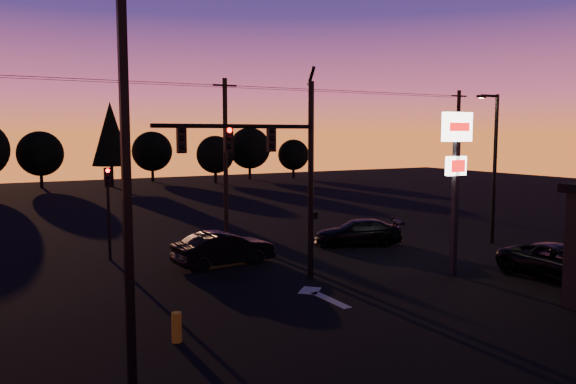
# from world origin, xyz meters

# --- Properties ---
(ground) EXTENTS (120.00, 120.00, 0.00)m
(ground) POSITION_xyz_m (0.00, 0.00, 0.00)
(ground) COLOR black
(ground) RESTS_ON ground
(lane_arrow) EXTENTS (1.20, 3.10, 0.01)m
(lane_arrow) POSITION_xyz_m (0.50, 1.67, 0.01)
(lane_arrow) COLOR beige
(lane_arrow) RESTS_ON ground
(traffic_signal_mast) EXTENTS (6.79, 0.52, 8.58)m
(traffic_signal_mast) POSITION_xyz_m (-0.10, 3.99, 4.94)
(traffic_signal_mast) COLOR black
(traffic_signal_mast) RESTS_ON ground
(secondary_signal) EXTENTS (0.30, 0.31, 4.35)m
(secondary_signal) POSITION_xyz_m (-5.00, 11.49, 2.86)
(secondary_signal) COLOR black
(secondary_signal) RESTS_ON ground
(parking_lot_light) EXTENTS (1.25, 0.30, 9.14)m
(parking_lot_light) POSITION_xyz_m (-7.50, -3.00, 5.27)
(parking_lot_light) COLOR black
(parking_lot_light) RESTS_ON ground
(pylon_sign) EXTENTS (1.50, 0.28, 6.80)m
(pylon_sign) POSITION_xyz_m (7.00, 1.50, 4.91)
(pylon_sign) COLOR black
(pylon_sign) RESTS_ON ground
(streetlight) EXTENTS (1.55, 0.35, 8.00)m
(streetlight) POSITION_xyz_m (13.91, 5.50, 4.42)
(streetlight) COLOR black
(streetlight) RESTS_ON ground
(utility_pole_1) EXTENTS (1.40, 0.26, 9.00)m
(utility_pole_1) POSITION_xyz_m (2.00, 14.00, 4.59)
(utility_pole_1) COLOR black
(utility_pole_1) RESTS_ON ground
(utility_pole_2) EXTENTS (1.40, 0.26, 9.00)m
(utility_pole_2) POSITION_xyz_m (20.00, 14.00, 4.59)
(utility_pole_2) COLOR black
(utility_pole_2) RESTS_ON ground
(power_wires) EXTENTS (36.00, 1.22, 0.07)m
(power_wires) POSITION_xyz_m (2.00, 14.00, 8.57)
(power_wires) COLOR black
(power_wires) RESTS_ON ground
(bollard) EXTENTS (0.29, 0.29, 0.87)m
(bollard) POSITION_xyz_m (-5.57, -0.25, 0.43)
(bollard) COLOR #A38016
(bollard) RESTS_ON ground
(tree_3) EXTENTS (4.95, 4.95, 6.22)m
(tree_3) POSITION_xyz_m (-4.00, 52.00, 3.75)
(tree_3) COLOR black
(tree_3) RESTS_ON ground
(tree_4) EXTENTS (4.18, 4.18, 9.50)m
(tree_4) POSITION_xyz_m (3.00, 49.00, 5.93)
(tree_4) COLOR black
(tree_4) RESTS_ON ground
(tree_5) EXTENTS (4.95, 4.95, 6.22)m
(tree_5) POSITION_xyz_m (9.00, 54.00, 3.75)
(tree_5) COLOR black
(tree_5) RESTS_ON ground
(tree_6) EXTENTS (4.54, 4.54, 5.71)m
(tree_6) POSITION_xyz_m (15.00, 48.00, 3.43)
(tree_6) COLOR black
(tree_6) RESTS_ON ground
(tree_7) EXTENTS (5.36, 5.36, 6.74)m
(tree_7) POSITION_xyz_m (21.00, 51.00, 4.06)
(tree_7) COLOR black
(tree_7) RESTS_ON ground
(tree_8) EXTENTS (4.12, 4.12, 5.19)m
(tree_8) POSITION_xyz_m (27.00, 50.00, 3.12)
(tree_8) COLOR black
(tree_8) RESTS_ON ground
(car_mid) EXTENTS (4.72, 1.96, 1.52)m
(car_mid) POSITION_xyz_m (-0.70, 7.87, 0.76)
(car_mid) COLOR black
(car_mid) RESTS_ON ground
(car_right) EXTENTS (5.06, 3.58, 1.36)m
(car_right) POSITION_xyz_m (7.31, 8.64, 0.68)
(car_right) COLOR black
(car_right) RESTS_ON ground
(suv_parked) EXTENTS (2.66, 5.25, 1.42)m
(suv_parked) POSITION_xyz_m (10.28, -1.29, 0.71)
(suv_parked) COLOR black
(suv_parked) RESTS_ON ground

